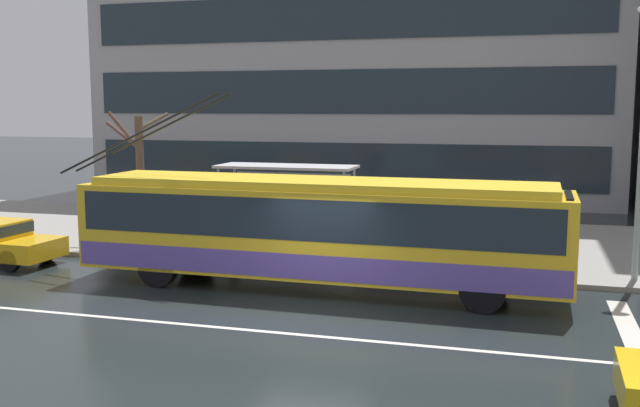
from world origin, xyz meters
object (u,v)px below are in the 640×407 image
street_tree_bare (139,171)px  pedestrian_at_shelter (197,202)px  pedestrian_approaching_curb (236,193)px  bus_shelter (289,187)px  trolleybus (318,228)px  pedestrian_walking_past (455,204)px

street_tree_bare → pedestrian_at_shelter: bearing=-21.3°
pedestrian_approaching_curb → bus_shelter: bearing=-14.1°
trolleybus → pedestrian_walking_past: trolleybus is taller
street_tree_bare → pedestrian_approaching_curb: bearing=13.8°
bus_shelter → pedestrian_at_shelter: 2.89m
pedestrian_at_shelter → pedestrian_walking_past: bearing=12.1°
pedestrian_walking_past → street_tree_bare: street_tree_bare is taller
bus_shelter → pedestrian_at_shelter: bearing=-154.1°
bus_shelter → pedestrian_approaching_curb: size_ratio=2.12×
trolleybus → pedestrian_approaching_curb: bearing=132.2°
trolleybus → bus_shelter: bearing=117.8°
street_tree_bare → pedestrian_walking_past: bearing=3.7°
pedestrian_at_shelter → pedestrian_approaching_curb: size_ratio=0.95×
bus_shelter → pedestrian_walking_past: 5.15m
pedestrian_approaching_curb → trolleybus: bearing=-47.8°
pedestrian_walking_past → street_tree_bare: bearing=-176.3°
pedestrian_approaching_curb → pedestrian_walking_past: pedestrian_approaching_curb is taller
pedestrian_at_shelter → street_tree_bare: 2.82m
pedestrian_at_shelter → street_tree_bare: street_tree_bare is taller
bus_shelter → pedestrian_approaching_curb: 2.06m
pedestrian_walking_past → street_tree_bare: (-10.20, -0.66, 0.80)m
pedestrian_approaching_curb → street_tree_bare: street_tree_bare is taller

